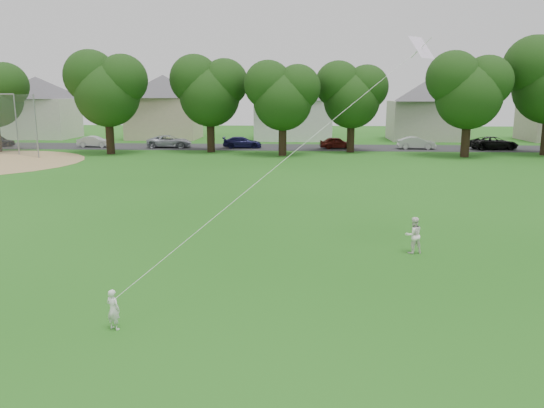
{
  "coord_description": "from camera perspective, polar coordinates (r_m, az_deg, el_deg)",
  "views": [
    {
      "loc": [
        1.3,
        -13.42,
        5.53
      ],
      "look_at": [
        0.37,
        2.0,
        2.3
      ],
      "focal_mm": 35.0,
      "sensor_mm": 36.0,
      "label": 1
    }
  ],
  "objects": [
    {
      "name": "ground",
      "position": [
        14.57,
        -1.96,
        -10.5
      ],
      "size": [
        160.0,
        160.0,
        0.0
      ],
      "primitive_type": "plane",
      "color": "#1E5714",
      "rests_on": "ground"
    },
    {
      "name": "house_row",
      "position": [
        65.42,
        3.34,
        11.01
      ],
      "size": [
        76.48,
        13.08,
        9.86
      ],
      "color": "silver",
      "rests_on": "ground"
    },
    {
      "name": "street",
      "position": [
        55.71,
        2.1,
        6.11
      ],
      "size": [
        90.0,
        7.0,
        0.01
      ],
      "primitive_type": "cube",
      "color": "#2D2D30",
      "rests_on": "ground"
    },
    {
      "name": "parked_cars",
      "position": [
        54.74,
        -0.01,
        6.67
      ],
      "size": [
        55.68,
        2.62,
        1.29
      ],
      "color": "black",
      "rests_on": "ground"
    },
    {
      "name": "toddler",
      "position": [
        13.36,
        -16.7,
        -10.81
      ],
      "size": [
        0.43,
        0.37,
        1.0
      ],
      "primitive_type": "imported",
      "rotation": [
        0.0,
        0.0,
        2.73
      ],
      "color": "white",
      "rests_on": "ground"
    },
    {
      "name": "kite",
      "position": [
        15.58,
        2.66,
        5.84
      ],
      "size": [
        4.84,
        4.52,
        13.26
      ],
      "color": "white",
      "rests_on": "ground"
    },
    {
      "name": "tree_row",
      "position": [
        49.56,
        6.06,
        12.58
      ],
      "size": [
        81.47,
        8.85,
        10.87
      ],
      "color": "black",
      "rests_on": "ground"
    },
    {
      "name": "older_boy",
      "position": [
        19.28,
        14.97,
        -3.25
      ],
      "size": [
        0.75,
        0.65,
        1.3
      ],
      "primitive_type": "imported",
      "rotation": [
        0.0,
        0.0,
        3.43
      ],
      "color": "white",
      "rests_on": "ground"
    }
  ]
}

